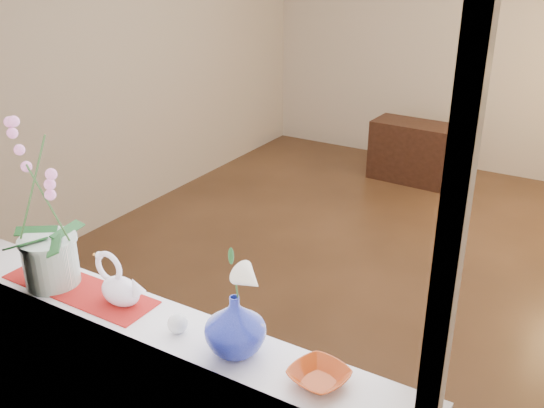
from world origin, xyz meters
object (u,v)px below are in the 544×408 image
(amber_dish, at_px, (319,378))
(paperweight, at_px, (178,324))
(blue_vase, at_px, (235,321))
(side_table, at_px, (412,152))
(swan, at_px, (119,281))
(orchid_pot, at_px, (42,207))

(amber_dish, bearing_deg, paperweight, -178.00)
(blue_vase, height_order, paperweight, blue_vase)
(paperweight, bearing_deg, side_table, 97.17)
(paperweight, height_order, side_table, paperweight)
(swan, height_order, blue_vase, blue_vase)
(swan, distance_m, blue_vase, 0.55)
(swan, relative_size, side_table, 0.30)
(swan, xyz_separation_m, amber_dish, (0.86, -0.02, -0.08))
(orchid_pot, xyz_separation_m, paperweight, (0.65, -0.00, -0.31))
(orchid_pot, distance_m, side_table, 4.35)
(paperweight, relative_size, side_table, 0.09)
(orchid_pot, height_order, side_table, orchid_pot)
(amber_dish, bearing_deg, orchid_pot, -179.13)
(blue_vase, relative_size, paperweight, 3.39)
(swan, xyz_separation_m, side_table, (-0.23, 4.20, -0.73))
(swan, distance_m, side_table, 4.27)
(swan, relative_size, paperweight, 3.18)
(orchid_pot, bearing_deg, paperweight, -0.10)
(blue_vase, distance_m, side_table, 4.36)
(amber_dish, relative_size, side_table, 0.20)
(side_table, bearing_deg, orchid_pot, -89.28)
(orchid_pot, bearing_deg, swan, 5.54)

